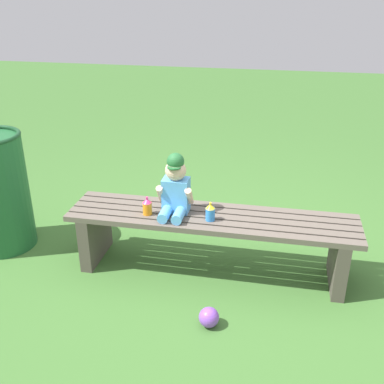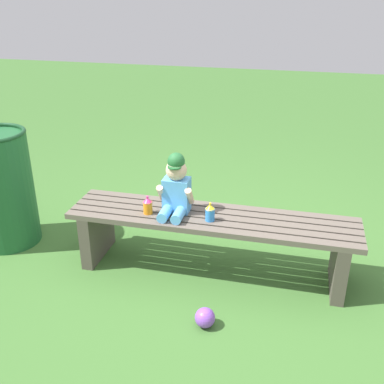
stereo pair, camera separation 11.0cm
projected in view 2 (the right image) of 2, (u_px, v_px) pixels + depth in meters
ground_plane at (211, 270)px, 3.15m from camera, size 16.00×16.00×0.00m
park_bench at (212, 233)px, 3.03m from camera, size 1.89×0.41×0.42m
child_figure at (176, 187)px, 2.96m from camera, size 0.23×0.27×0.40m
sippy_cup_left at (148, 205)px, 2.99m from camera, size 0.06×0.06×0.12m
sippy_cup_right at (210, 212)px, 2.90m from camera, size 0.06×0.06×0.12m
toy_ball at (205, 318)px, 2.62m from camera, size 0.12×0.12×0.12m
trash_bin at (2, 188)px, 3.34m from camera, size 0.46×0.46×0.86m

